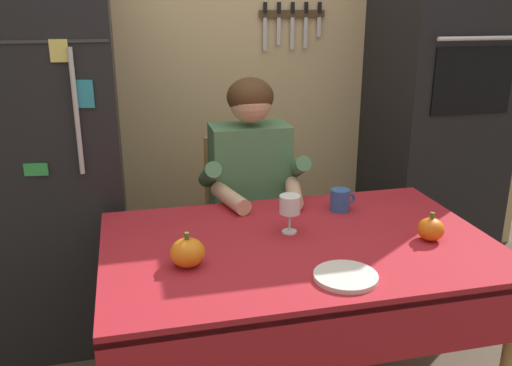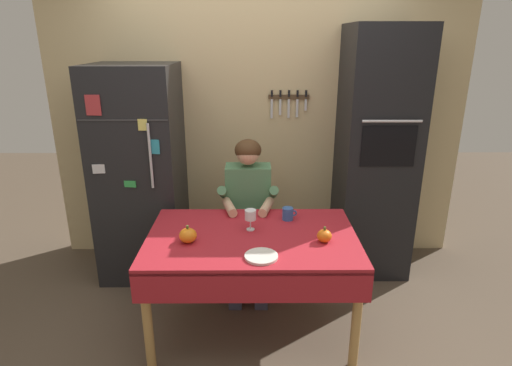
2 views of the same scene
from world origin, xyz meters
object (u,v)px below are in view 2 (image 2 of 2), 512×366
Objects in this scene: chair_behind_person at (249,219)px; pumpkin_medium at (324,236)px; pumpkin_large at (188,235)px; refrigerator at (141,173)px; wine_glass at (250,216)px; dining_table at (252,248)px; serving_tray at (261,256)px; coffee_mug at (288,214)px; seated_person at (248,203)px; wall_oven at (376,155)px.

chair_behind_person reaches higher than pumpkin_medium.
chair_behind_person is at bearing 119.79° from pumpkin_medium.
chair_behind_person reaches higher than pumpkin_large.
wine_glass is (0.94, -0.78, -0.05)m from refrigerator.
refrigerator is 1.72m from pumpkin_medium.
dining_table is 9.57× the size of wine_glass.
pumpkin_large is at bearing 156.42° from serving_tray.
pumpkin_large is 1.11× the size of pumpkin_medium.
pumpkin_large is at bearing -152.21° from coffee_mug.
seated_person reaches higher than chair_behind_person.
coffee_mug is at bearing 70.00° from serving_tray.
coffee_mug is 0.33m from wine_glass.
coffee_mug is (0.29, -0.33, 0.05)m from seated_person.
wine_glass is at bearing 95.74° from dining_table.
chair_behind_person is 0.76m from wine_glass.
seated_person is 0.51m from wine_glass.
dining_table is at bearing -86.92° from seated_person.
coffee_mug is at bearing 32.35° from wine_glass.
seated_person is at bearing 95.73° from serving_tray.
wall_oven is at bearing 39.20° from coffee_mug.
dining_table is 0.40m from coffee_mug.
serving_tray is (0.06, -0.28, 0.09)m from dining_table.
seated_person is at bearing 92.51° from wine_glass.
wine_glass reaches higher than pumpkin_large.
wall_oven is at bearing 50.44° from serving_tray.
pumpkin_large is at bearing -119.19° from seated_person.
refrigerator is at bearing 137.09° from dining_table.
pumpkin_large reaches higher than coffee_mug.
pumpkin_large is 0.88m from pumpkin_medium.
refrigerator is 16.75× the size of coffee_mug.
seated_person is 0.85m from pumpkin_medium.
wall_oven is 1.69× the size of seated_person.
dining_table is at bearing -42.91° from refrigerator.
dining_table is 13.03× the size of coffee_mug.
chair_behind_person is 1.10m from serving_tray.
seated_person reaches higher than serving_tray.
chair_behind_person is 1.04m from pumpkin_medium.
chair_behind_person is 0.99m from pumpkin_large.
refrigerator reaches higher than pumpkin_medium.
refrigerator is 16.98× the size of pumpkin_medium.
pumpkin_large is (-0.67, -0.35, 0.00)m from coffee_mug.
seated_person reaches higher than pumpkin_large.
coffee_mug is 0.76m from pumpkin_large.
coffee_mug is (-0.79, -0.64, -0.26)m from wall_oven.
seated_person is (-0.03, 0.60, 0.08)m from dining_table.
seated_person is 8.51× the size of wine_glass.
coffee_mug is at bearing 27.79° from pumpkin_large.
seated_person is 11.58× the size of coffee_mug.
dining_table is (0.95, -0.88, -0.24)m from refrigerator.
dining_table is 0.81m from chair_behind_person.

